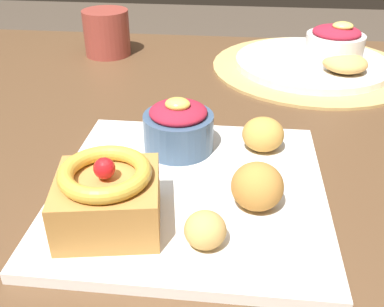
{
  "coord_description": "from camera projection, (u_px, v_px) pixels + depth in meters",
  "views": [
    {
      "loc": [
        0.07,
        -0.49,
        1.02
      ],
      "look_at": [
        0.02,
        -0.09,
        0.77
      ],
      "focal_mm": 41.74,
      "sensor_mm": 36.0,
      "label": 1
    }
  ],
  "objects": [
    {
      "name": "back_pastry",
      "position": [
        345.0,
        63.0,
        0.74
      ],
      "size": [
        0.07,
        0.07,
        0.03
      ],
      "primitive_type": "ellipsoid",
      "color": "tan",
      "rests_on": "back_plate"
    },
    {
      "name": "cake_slice",
      "position": [
        108.0,
        196.0,
        0.4
      ],
      "size": [
        0.11,
        0.1,
        0.07
      ],
      "rotation": [
        0.0,
        0.0,
        0.17
      ],
      "color": "#B77F3D",
      "rests_on": "front_plate"
    },
    {
      "name": "berry_ramekin",
      "position": [
        176.0,
        127.0,
        0.52
      ],
      "size": [
        0.08,
        0.08,
        0.07
      ],
      "color": "#3D5675",
      "rests_on": "front_plate"
    },
    {
      "name": "back_ramekin",
      "position": [
        335.0,
        44.0,
        0.77
      ],
      "size": [
        0.1,
        0.1,
        0.07
      ],
      "color": "white",
      "rests_on": "back_plate"
    },
    {
      "name": "back_plate",
      "position": [
        312.0,
        63.0,
        0.8
      ],
      "size": [
        0.27,
        0.27,
        0.01
      ],
      "primitive_type": "cylinder",
      "color": "white",
      "rests_on": "woven_placemat"
    },
    {
      "name": "front_plate",
      "position": [
        190.0,
        190.0,
        0.47
      ],
      "size": [
        0.28,
        0.28,
        0.01
      ],
      "primitive_type": "cube",
      "color": "white",
      "rests_on": "dining_table"
    },
    {
      "name": "dining_table",
      "position": [
        183.0,
        196.0,
        0.61
      ],
      "size": [
        1.58,
        0.96,
        0.73
      ],
      "color": "brown",
      "rests_on": "ground_plane"
    },
    {
      "name": "coffee_mug",
      "position": [
        107.0,
        33.0,
        0.85
      ],
      "size": [
        0.09,
        0.09,
        0.08
      ],
      "primitive_type": "cylinder",
      "color": "#993D33",
      "rests_on": "dining_table"
    },
    {
      "name": "fritter_front",
      "position": [
        257.0,
        186.0,
        0.43
      ],
      "size": [
        0.05,
        0.05,
        0.05
      ],
      "primitive_type": "ellipsoid",
      "color": "#BC7F38",
      "rests_on": "front_plate"
    },
    {
      "name": "fritter_back",
      "position": [
        205.0,
        230.0,
        0.39
      ],
      "size": [
        0.04,
        0.04,
        0.03
      ],
      "primitive_type": "ellipsoid",
      "color": "tan",
      "rests_on": "front_plate"
    },
    {
      "name": "fritter_middle",
      "position": [
        263.0,
        134.0,
        0.53
      ],
      "size": [
        0.05,
        0.05,
        0.04
      ],
      "primitive_type": "ellipsoid",
      "color": "gold",
      "rests_on": "front_plate"
    },
    {
      "name": "woven_placemat",
      "position": [
        311.0,
        67.0,
        0.81
      ],
      "size": [
        0.35,
        0.35,
        0.0
      ],
      "primitive_type": "cylinder",
      "color": "tan",
      "rests_on": "dining_table"
    }
  ]
}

